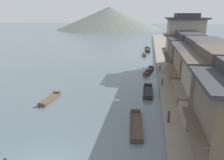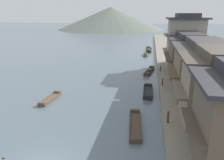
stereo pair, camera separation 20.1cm
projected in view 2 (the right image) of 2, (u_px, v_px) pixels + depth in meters
name	position (u px, v px, depth m)	size (l,w,h in m)	color
riverbank_right	(208.00, 66.00, 39.10)	(18.00, 110.00, 0.57)	gray
boat_moored_nearest	(148.00, 92.00, 26.39)	(1.15, 4.54, 0.56)	#232326
boat_moored_second	(149.00, 48.00, 59.32)	(1.49, 3.96, 0.77)	#423328
boat_moored_third	(149.00, 71.00, 35.80)	(1.79, 5.10, 0.73)	#423328
boat_moored_far	(50.00, 99.00, 24.45)	(1.08, 3.95, 0.43)	brown
boat_midriver_drifting	(135.00, 125.00, 18.71)	(1.42, 5.37, 0.42)	#423328
boat_midriver_upstream	(145.00, 55.00, 49.79)	(1.00, 3.60, 0.68)	brown
boat_upstream_distant	(149.00, 51.00, 54.77)	(1.33, 3.59, 0.75)	#232326
house_waterfront_second	(219.00, 87.00, 17.74)	(6.59, 5.63, 6.14)	gray
house_waterfront_tall	(204.00, 68.00, 23.72)	(7.11, 7.23, 6.14)	#75604C
house_waterfront_narrow	(188.00, 55.00, 31.44)	(6.18, 7.68, 6.14)	brown
house_waterfront_far	(185.00, 40.00, 36.92)	(6.75, 5.77, 8.74)	gray
mooring_post_dock_near	(168.00, 117.00, 18.13)	(0.20, 0.20, 0.99)	#473828
mooring_post_dock_mid	(162.00, 82.00, 27.56)	(0.20, 0.20, 0.88)	#473828
mooring_post_dock_far	(160.00, 68.00, 34.16)	(0.20, 0.20, 0.89)	#473828
hill_far_west	(111.00, 18.00, 128.62)	(61.82, 61.82, 12.74)	slate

